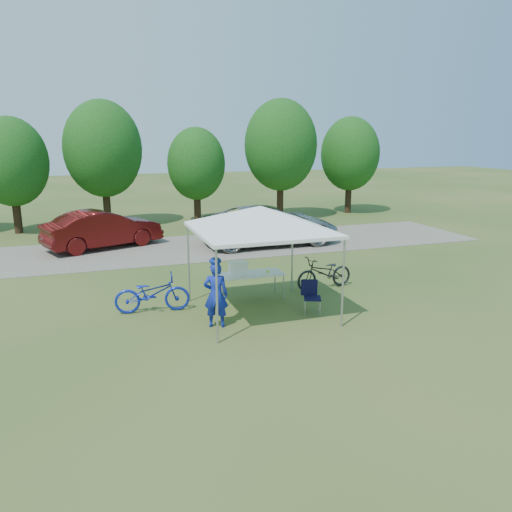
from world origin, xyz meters
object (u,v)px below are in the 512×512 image
Objects in this scene: folding_table at (250,275)px; folding_chair at (311,294)px; sedan at (103,229)px; bike_blue at (152,293)px; cyclist at (216,295)px; minivan at (270,225)px; cooler at (238,268)px; bike_dark at (325,273)px.

folding_chair is at bearing -50.12° from folding_table.
bike_blue is at bearing 164.69° from sedan.
minivan is (4.39, 8.22, 0.03)m from cyclist.
cyclist is 9.91m from sedan.
bike_blue is (-2.31, -0.11, -0.43)m from cooler.
sedan is at bearing -150.20° from bike_dark.
sedan reaches higher than folding_chair.
sedan reaches higher than cooler.
bike_dark is (2.40, 0.29, -0.23)m from folding_table.
sedan reaches higher than bike_blue.
cooler is at bearing -104.33° from cyclist.
folding_chair is 2.55m from cyclist.
folding_table is 2.10m from cyclist.
minivan is at bearing 99.27° from folding_chair.
cyclist is at bearing -133.25° from bike_blue.
folding_table is 0.97× the size of bike_blue.
sedan is (-3.17, 8.07, -0.15)m from cooler.
cooler reaches higher than folding_table.
folding_table is 2.64m from bike_blue.
folding_table is at bearing 0.00° from cooler.
cyclist is at bearing -130.18° from folding_table.
cyclist is 0.27× the size of minivan.
folding_table is at bearing -90.55° from bike_dark.
bike_blue is 1.03× the size of bike_dark.
minivan is at bearing 65.35° from folding_table.
minivan is (3.04, 6.61, 0.11)m from folding_table.
cooler is 0.31× the size of cyclist.
bike_dark is 9.77m from sedan.
minivan reaches higher than cooler.
minivan is (1.86, 8.02, 0.33)m from folding_chair.
cooler is 2.78m from bike_dark.
minivan is (5.67, 6.72, 0.32)m from bike_blue.
minivan reaches higher than bike_dark.
bike_blue is (-3.81, 1.30, 0.01)m from folding_chair.
bike_dark is at bearing -164.14° from sedan.
folding_table is 0.40× the size of sedan.
bike_dark is (2.73, 0.29, -0.45)m from cooler.
bike_dark reaches higher than folding_table.
cooler is at bearing 159.14° from folding_chair.
cyclist is (-1.36, -1.61, 0.07)m from folding_table.
bike_blue reaches higher than folding_chair.
folding_table is at bearing -81.37° from bike_blue.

